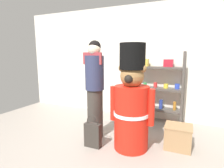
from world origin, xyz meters
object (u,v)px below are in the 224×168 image
(merchandise_shelf, at_px, (155,86))
(display_crate, at_px, (178,137))
(teddy_bear_guard, at_px, (132,104))
(shopping_bag, at_px, (93,135))
(person_shopper, at_px, (95,88))

(merchandise_shelf, relative_size, display_crate, 3.74)
(teddy_bear_guard, distance_m, shopping_bag, 0.80)
(shopping_bag, height_order, display_crate, shopping_bag)
(person_shopper, relative_size, shopping_bag, 3.23)
(merchandise_shelf, distance_m, teddy_bear_guard, 1.37)
(teddy_bear_guard, relative_size, person_shopper, 0.96)
(merchandise_shelf, xyz_separation_m, person_shopper, (-0.83, -1.23, 0.11))
(teddy_bear_guard, height_order, person_shopper, person_shopper)
(teddy_bear_guard, distance_m, display_crate, 0.92)
(person_shopper, relative_size, display_crate, 4.16)
(merchandise_shelf, bearing_deg, person_shopper, -124.02)
(teddy_bear_guard, height_order, shopping_bag, teddy_bear_guard)
(teddy_bear_guard, height_order, display_crate, teddy_bear_guard)
(person_shopper, bearing_deg, teddy_bear_guard, -10.33)
(display_crate, bearing_deg, shopping_bag, -157.86)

